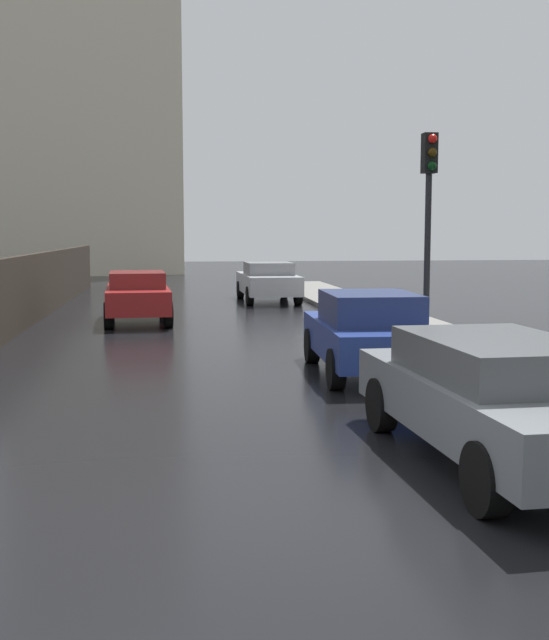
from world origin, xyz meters
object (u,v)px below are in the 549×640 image
(car_blue_far_ahead, at_px, (368,332))
(car_silver_far_lane, at_px, (268,281))
(car_grey_mid_road, at_px, (498,395))
(traffic_light, at_px, (429,200))
(car_red_near_kerb, at_px, (137,295))

(car_blue_far_ahead, xyz_separation_m, car_silver_far_lane, (0.09, 14.31, -0.01))
(car_grey_mid_road, distance_m, traffic_light, 7.59)
(car_blue_far_ahead, bearing_deg, traffic_light, 50.99)
(car_red_near_kerb, xyz_separation_m, car_silver_far_lane, (4.22, 5.95, -0.01))
(car_silver_far_lane, relative_size, traffic_light, 1.08)
(car_red_near_kerb, distance_m, car_grey_mid_road, 14.17)
(car_blue_far_ahead, bearing_deg, car_silver_far_lane, 91.60)
(car_grey_mid_road, xyz_separation_m, car_blue_far_ahead, (-0.06, 5.17, 0.01))
(car_grey_mid_road, height_order, car_blue_far_ahead, car_blue_far_ahead)
(car_red_near_kerb, height_order, traffic_light, traffic_light)
(car_red_near_kerb, bearing_deg, car_silver_far_lane, -128.47)
(car_blue_far_ahead, relative_size, car_silver_far_lane, 0.88)
(car_red_near_kerb, distance_m, car_silver_far_lane, 7.29)
(car_grey_mid_road, xyz_separation_m, traffic_light, (1.58, 7.06, 2.29))
(traffic_light, bearing_deg, car_grey_mid_road, -102.63)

